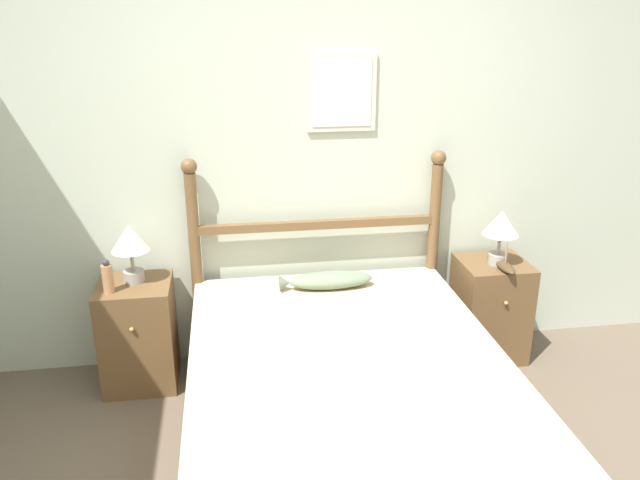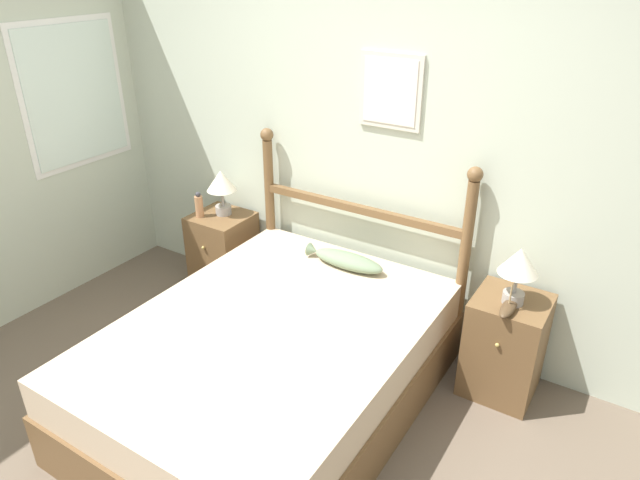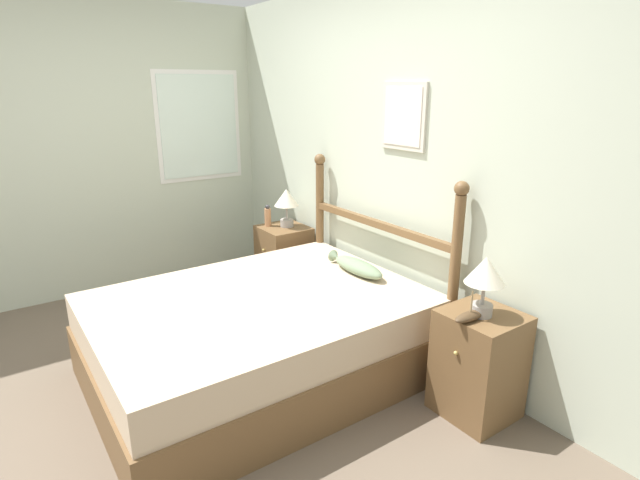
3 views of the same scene
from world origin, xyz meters
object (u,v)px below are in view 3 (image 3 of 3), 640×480
(bed, at_px, (260,336))
(model_boat, at_px, (470,316))
(bottle, at_px, (268,216))
(fish_pillow, at_px, (357,266))
(nightstand_left, at_px, (284,260))
(table_lamp_right, at_px, (485,275))
(nightstand_right, at_px, (478,364))
(table_lamp_left, at_px, (286,200))

(bed, height_order, model_boat, model_boat)
(bottle, relative_size, fish_pillow, 0.35)
(nightstand_left, height_order, table_lamp_right, table_lamp_right)
(nightstand_right, distance_m, model_boat, 0.36)
(nightstand_left, xyz_separation_m, table_lamp_right, (2.15, -0.03, 0.55))
(nightstand_right, distance_m, table_lamp_right, 0.55)
(bottle, bearing_deg, model_boat, -0.86)
(nightstand_right, xyz_separation_m, table_lamp_right, (0.00, -0.03, 0.55))
(table_lamp_right, bearing_deg, nightstand_left, 179.21)
(nightstand_right, height_order, bottle, bottle)
(nightstand_right, xyz_separation_m, fish_pillow, (-1.04, -0.06, 0.29))
(nightstand_left, xyz_separation_m, model_boat, (2.15, -0.13, 0.34))
(nightstand_left, relative_size, model_boat, 2.73)
(nightstand_left, xyz_separation_m, bottle, (-0.11, -0.09, 0.40))
(nightstand_left, xyz_separation_m, table_lamp_left, (0.00, 0.03, 0.55))
(table_lamp_right, relative_size, bottle, 1.76)
(nightstand_right, xyz_separation_m, table_lamp_left, (-2.14, 0.03, 0.55))
(table_lamp_right, bearing_deg, bottle, -178.41)
(nightstand_left, height_order, model_boat, model_boat)
(nightstand_right, relative_size, table_lamp_left, 1.86)
(bed, xyz_separation_m, fish_pillow, (0.03, 0.78, 0.33))
(table_lamp_left, distance_m, model_boat, 2.16)
(nightstand_left, bearing_deg, bottle, -141.08)
(bottle, relative_size, model_boat, 0.84)
(nightstand_left, distance_m, fish_pillow, 1.14)
(nightstand_left, distance_m, table_lamp_right, 2.22)
(bed, bearing_deg, bottle, 147.99)
(table_lamp_left, height_order, fish_pillow, table_lamp_left)
(bed, bearing_deg, nightstand_right, 37.89)
(nightstand_left, distance_m, model_boat, 2.18)
(bed, xyz_separation_m, nightstand_left, (-1.07, 0.83, 0.04))
(bottle, distance_m, fish_pillow, 1.22)
(nightstand_right, bearing_deg, table_lamp_right, -81.92)
(bed, bearing_deg, nightstand_left, 142.11)
(fish_pillow, bearing_deg, nightstand_right, 3.16)
(bed, relative_size, nightstand_right, 3.23)
(bed, bearing_deg, table_lamp_left, 140.90)
(table_lamp_left, xyz_separation_m, bottle, (-0.12, -0.13, -0.15))
(model_boat, bearing_deg, nightstand_left, 176.64)
(nightstand_right, xyz_separation_m, model_boat, (0.01, -0.13, 0.34))
(table_lamp_left, bearing_deg, nightstand_left, -95.82)
(nightstand_left, bearing_deg, model_boat, -3.36)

